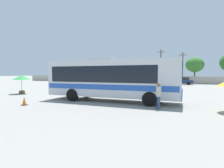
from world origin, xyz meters
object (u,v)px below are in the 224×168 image
parked_car_rightmost_dark_blue (182,81)px  roadside_tree_midleft (150,67)px  parked_car_third_silver (156,80)px  utility_pole_near (161,66)px  parked_car_leftmost_dark_blue (105,80)px  roadside_tree_left (119,67)px  coach_bus_silver_blue (110,78)px  vendor_umbrella_secondary_green (21,78)px  traffic_cone_on_apron (24,101)px  roadside_tree_midright (195,65)px  parked_car_second_maroon (129,80)px  attendant_by_bus_door (159,94)px  utility_pole_far (183,67)px

parked_car_rightmost_dark_blue → roadside_tree_midleft: 10.82m
parked_car_third_silver → utility_pole_near: utility_pole_near is taller
parked_car_leftmost_dark_blue → roadside_tree_midleft: 12.02m
roadside_tree_left → roadside_tree_midleft: roadside_tree_left is taller
parked_car_third_silver → roadside_tree_left: bearing=149.8°
roadside_tree_midleft → parked_car_rightmost_dark_blue: bearing=-37.6°
coach_bus_silver_blue → vendor_umbrella_secondary_green: 11.64m
parked_car_third_silver → traffic_cone_on_apron: (-4.41, -31.27, -0.47)m
parked_car_third_silver → roadside_tree_midright: roadside_tree_midright is taller
parked_car_second_maroon → utility_pole_near: (6.32, 5.53, 3.46)m
roadside_tree_midright → attendant_by_bus_door: bearing=-95.0°
parked_car_second_maroon → roadside_tree_midleft: roadside_tree_midleft is taller
coach_bus_silver_blue → roadside_tree_left: size_ratio=1.81×
utility_pole_far → roadside_tree_midright: 2.84m
parked_car_rightmost_dark_blue → utility_pole_far: utility_pole_far is taller
parked_car_second_maroon → utility_pole_far: utility_pole_far is taller
parked_car_third_silver → coach_bus_silver_blue: bearing=-88.8°
parked_car_leftmost_dark_blue → parked_car_third_silver: parked_car_third_silver is taller
vendor_umbrella_secondary_green → parked_car_rightmost_dark_blue: 30.50m
parked_car_second_maroon → utility_pole_far: size_ratio=0.59×
parked_car_rightmost_dark_blue → roadside_tree_left: size_ratio=0.73×
traffic_cone_on_apron → roadside_tree_left: bearing=100.4°
parked_car_second_maroon → roadside_tree_midright: 16.28m
parked_car_leftmost_dark_blue → roadside_tree_midright: (20.35, 7.08, 3.64)m
traffic_cone_on_apron → attendant_by_bus_door: bearing=14.5°
parked_car_rightmost_dark_blue → vendor_umbrella_secondary_green: bearing=-122.7°
parked_car_third_silver → roadside_tree_midleft: roadside_tree_midleft is taller
parked_car_leftmost_dark_blue → roadside_tree_left: (0.98, 6.84, 3.50)m
utility_pole_near → utility_pole_far: bearing=14.3°
parked_car_rightmost_dark_blue → utility_pole_far: size_ratio=0.61×
vendor_umbrella_secondary_green → parked_car_leftmost_dark_blue: bearing=93.0°
roadside_tree_left → roadside_tree_midright: 19.37m
utility_pole_near → roadside_tree_midright: utility_pole_near is taller
coach_bus_silver_blue → roadside_tree_midleft: bearing=95.7°
vendor_umbrella_secondary_green → parked_car_second_maroon: size_ratio=0.49×
parked_car_third_silver → roadside_tree_midright: bearing=40.7°
roadside_tree_left → utility_pole_near: bearing=-8.2°
parked_car_third_silver → roadside_tree_left: 13.62m
parked_car_leftmost_dark_blue → traffic_cone_on_apron: bearing=-75.6°
coach_bus_silver_blue → parked_car_leftmost_dark_blue: size_ratio=2.66×
parked_car_third_silver → utility_pole_near: size_ratio=0.55×
attendant_by_bus_door → roadside_tree_left: (-16.26, 35.49, 3.29)m
utility_pole_far → traffic_cone_on_apron: size_ratio=11.53×
parked_car_second_maroon → traffic_cone_on_apron: (1.62, -30.68, -0.50)m
roadside_tree_left → roadside_tree_midleft: (8.67, -0.51, -0.16)m
coach_bus_silver_blue → attendant_by_bus_door: coach_bus_silver_blue is taller
vendor_umbrella_secondary_green → parked_car_rightmost_dark_blue: size_ratio=0.48×
utility_pole_near → roadside_tree_left: (-11.67, 1.68, -0.01)m
parked_car_rightmost_dark_blue → utility_pole_near: utility_pole_near is taller
vendor_umbrella_secondary_green → roadside_tree_midleft: 33.09m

